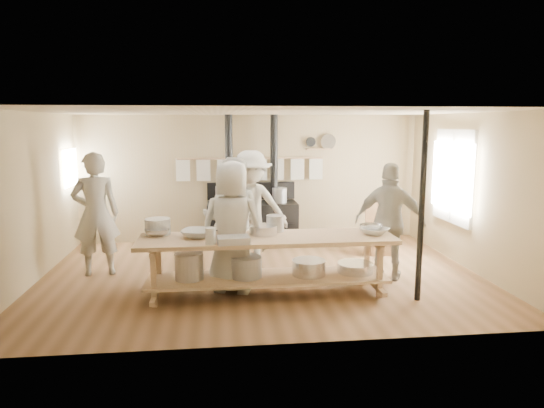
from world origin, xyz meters
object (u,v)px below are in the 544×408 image
cook_by_window (251,208)px  chair (380,237)px  cook_far_left (96,214)px  prep_table (267,259)px  cook_left (232,220)px  roasting_pan (233,240)px  cook_center (232,227)px  stove (252,218)px  cook_right (390,222)px

cook_by_window → chair: cook_by_window is taller
cook_far_left → chair: (4.97, 0.77, -0.70)m
cook_far_left → prep_table: bearing=143.1°
cook_left → chair: size_ratio=1.90×
chair → roasting_pan: 3.73m
prep_table → cook_center: cook_center is taller
chair → cook_by_window: bearing=-168.3°
prep_table → cook_far_left: 2.94m
stove → roasting_pan: 3.40m
cook_by_window → roasting_pan: size_ratio=4.65×
cook_left → chair: cook_left is taller
cook_right → roasting_pan: (-2.45, -0.83, -0.02)m
cook_center → cook_by_window: (0.37, 1.42, 0.03)m
cook_far_left → cook_right: 4.65m
chair → cook_left: bearing=-152.7°
prep_table → cook_by_window: 1.68m
prep_table → cook_center: bearing=158.7°
prep_table → cook_right: 2.07m
cook_far_left → cook_right: size_ratio=1.08×
prep_table → cook_right: cook_right is taller
prep_table → cook_left: size_ratio=1.87×
cook_far_left → cook_center: bearing=142.1°
cook_by_window → cook_left: bearing=-114.0°
cook_center → roasting_pan: (-0.00, -0.52, -0.06)m
cook_left → prep_table: bearing=137.0°
cook_far_left → cook_center: 2.39m
cook_right → cook_by_window: (-2.08, 1.11, 0.07)m
cook_center → chair: 3.44m
roasting_pan → cook_center: bearing=89.9°
prep_table → roasting_pan: (-0.48, -0.33, 0.38)m
stove → chair: (2.35, -1.00, -0.22)m
cook_by_window → roasting_pan: cook_by_window is taller
cook_by_window → chair: bearing=6.8°
prep_table → cook_by_window: bearing=93.9°
cook_right → chair: (0.38, 1.52, -0.62)m
cook_by_window → roasting_pan: (-0.37, -1.94, -0.09)m
stove → cook_by_window: bearing=-94.6°
cook_center → cook_by_window: 1.47m
cook_left → roasting_pan: 1.03m
stove → cook_left: stove is taller
cook_far_left → cook_left: bearing=154.2°
cook_right → cook_far_left: bearing=17.9°
cook_far_left → stove: bearing=-157.4°
cook_far_left → cook_by_window: (2.51, 0.36, -0.01)m
stove → roasting_pan: (-0.48, -3.35, 0.38)m
cook_far_left → cook_right: (4.59, -0.76, -0.08)m
cook_right → stove: bearing=-24.7°
cook_left → cook_center: cook_left is taller
cook_right → chair: bearing=-76.8°
prep_table → cook_center: 0.67m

